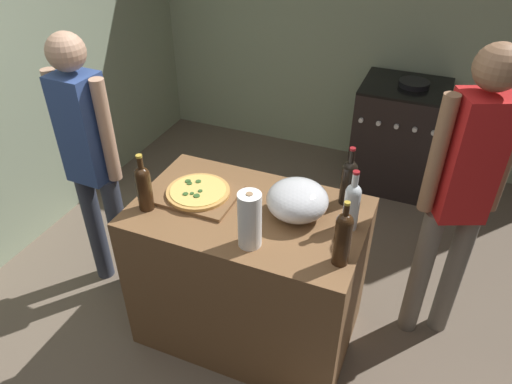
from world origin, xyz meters
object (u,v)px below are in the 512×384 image
object	(u,v)px
wine_bottle_amber	(352,204)
stove	(398,135)
mixing_bowl	(297,200)
person_in_red	(462,189)
wine_bottle_clear	(343,237)
wine_bottle_dark	(349,180)
wine_bottle_green	(144,186)
person_in_stripes	(90,156)
paper_towel_roll	(250,220)
pizza	(198,191)

from	to	relation	value
wine_bottle_amber	stove	world-z (taller)	wine_bottle_amber
mixing_bowl	person_in_red	distance (m)	0.81
wine_bottle_clear	person_in_red	xyz separation A→B (m)	(0.45, 0.60, -0.02)
wine_bottle_dark	wine_bottle_green	size ratio (longest dim) A/B	1.03
stove	wine_bottle_amber	bearing A→B (deg)	-90.35
stove	person_in_red	distance (m)	1.69
wine_bottle_amber	wine_bottle_dark	bearing A→B (deg)	107.59
wine_bottle_amber	person_in_stripes	size ratio (longest dim) A/B	0.19
wine_bottle_clear	person_in_red	size ratio (longest dim) A/B	0.19
wine_bottle_amber	person_in_stripes	xyz separation A→B (m)	(-1.48, -0.03, -0.06)
wine_bottle_clear	wine_bottle_green	distance (m)	1.00
mixing_bowl	paper_towel_roll	xyz separation A→B (m)	(-0.13, -0.28, 0.05)
mixing_bowl	wine_bottle_amber	world-z (taller)	wine_bottle_amber
pizza	paper_towel_roll	bearing A→B (deg)	-31.32
wine_bottle_amber	paper_towel_roll	bearing A→B (deg)	-143.10
wine_bottle_green	mixing_bowl	bearing A→B (deg)	17.95
wine_bottle_amber	mixing_bowl	bearing A→B (deg)	-178.12
mixing_bowl	person_in_red	xyz separation A→B (m)	(0.73, 0.35, 0.03)
pizza	person_in_stripes	bearing A→B (deg)	178.14
paper_towel_roll	wine_bottle_green	size ratio (longest dim) A/B	0.91
wine_bottle_green	person_in_stripes	xyz separation A→B (m)	(-0.50, 0.21, -0.06)
mixing_bowl	paper_towel_roll	distance (m)	0.32
pizza	wine_bottle_dark	world-z (taller)	wine_bottle_dark
paper_towel_roll	wine_bottle_dark	xyz separation A→B (m)	(0.33, 0.49, -0.00)
wine_bottle_clear	person_in_red	distance (m)	0.75
wine_bottle_green	stove	size ratio (longest dim) A/B	0.33
person_in_stripes	person_in_red	size ratio (longest dim) A/B	0.96
pizza	wine_bottle_clear	distance (m)	0.84
wine_bottle_clear	wine_bottle_green	bearing A→B (deg)	179.26
pizza	person_in_red	world-z (taller)	person_in_red
wine_bottle_dark	paper_towel_roll	bearing A→B (deg)	-123.95
paper_towel_roll	wine_bottle_green	bearing A→B (deg)	174.92
wine_bottle_dark	person_in_red	size ratio (longest dim) A/B	0.18
pizza	person_in_stripes	distance (m)	0.70
paper_towel_roll	person_in_red	world-z (taller)	person_in_red
paper_towel_roll	wine_bottle_green	distance (m)	0.59
paper_towel_roll	stove	distance (m)	2.28
wine_bottle_dark	person_in_stripes	size ratio (longest dim) A/B	0.19
pizza	stove	size ratio (longest dim) A/B	0.36
pizza	person_in_red	bearing A→B (deg)	17.65
paper_towel_roll	person_in_stripes	size ratio (longest dim) A/B	0.17
wine_bottle_clear	person_in_stripes	distance (m)	1.52
pizza	person_in_stripes	world-z (taller)	person_in_stripes
wine_bottle_green	person_in_stripes	bearing A→B (deg)	157.33
person_in_red	wine_bottle_amber	bearing A→B (deg)	-143.39
wine_bottle_green	person_in_red	xyz separation A→B (m)	(1.44, 0.59, -0.01)
mixing_bowl	person_in_stripes	size ratio (longest dim) A/B	0.18
mixing_bowl	paper_towel_roll	bearing A→B (deg)	-114.45
wine_bottle_amber	person_in_red	xyz separation A→B (m)	(0.47, 0.35, -0.01)
paper_towel_roll	wine_bottle_green	world-z (taller)	wine_bottle_green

